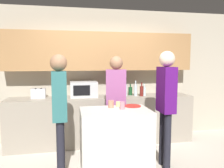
# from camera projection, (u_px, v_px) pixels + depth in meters

# --- Properties ---
(back_wall) EXTENTS (6.40, 0.40, 2.70)m
(back_wall) POSITION_uv_depth(u_px,v_px,m) (100.00, 66.00, 4.52)
(back_wall) COLOR #B2A893
(back_wall) RESTS_ON ground_plane
(back_counter) EXTENTS (3.60, 0.62, 0.94)m
(back_counter) POSITION_uv_depth(u_px,v_px,m) (102.00, 120.00, 4.36)
(back_counter) COLOR gray
(back_counter) RESTS_ON ground_plane
(kitchen_island) EXTENTS (1.01, 0.66, 0.93)m
(kitchen_island) POSITION_uv_depth(u_px,v_px,m) (115.00, 141.00, 3.21)
(kitchen_island) COLOR beige
(kitchen_island) RESTS_ON ground_plane
(microwave) EXTENTS (0.52, 0.39, 0.30)m
(microwave) POSITION_uv_depth(u_px,v_px,m) (84.00, 89.00, 4.28)
(microwave) COLOR #B7BABC
(microwave) RESTS_ON back_counter
(toaster) EXTENTS (0.26, 0.16, 0.18)m
(toaster) POSITION_uv_depth(u_px,v_px,m) (39.00, 93.00, 4.13)
(toaster) COLOR silver
(toaster) RESTS_ON back_counter
(potted_plant) EXTENTS (0.14, 0.14, 0.39)m
(potted_plant) POSITION_uv_depth(u_px,v_px,m) (164.00, 85.00, 4.60)
(potted_plant) COLOR silver
(potted_plant) RESTS_ON back_counter
(bottle_0) EXTENTS (0.09, 0.09, 0.23)m
(bottle_0) POSITION_uv_depth(u_px,v_px,m) (118.00, 92.00, 4.36)
(bottle_0) COLOR maroon
(bottle_0) RESTS_ON back_counter
(bottle_1) EXTENTS (0.07, 0.07, 0.24)m
(bottle_1) POSITION_uv_depth(u_px,v_px,m) (122.00, 91.00, 4.48)
(bottle_1) COLOR #472814
(bottle_1) RESTS_ON back_counter
(bottle_2) EXTENTS (0.06, 0.06, 0.31)m
(bottle_2) POSITION_uv_depth(u_px,v_px,m) (126.00, 90.00, 4.44)
(bottle_2) COLOR silver
(bottle_2) RESTS_ON back_counter
(bottle_3) EXTENTS (0.08, 0.08, 0.23)m
(bottle_3) POSITION_uv_depth(u_px,v_px,m) (130.00, 91.00, 4.51)
(bottle_3) COLOR #194723
(bottle_3) RESTS_ON back_counter
(bottle_4) EXTENTS (0.07, 0.07, 0.31)m
(bottle_4) POSITION_uv_depth(u_px,v_px,m) (136.00, 90.00, 4.38)
(bottle_4) COLOR silver
(bottle_4) RESTS_ON back_counter
(bottle_5) EXTENTS (0.08, 0.08, 0.28)m
(bottle_5) POSITION_uv_depth(u_px,v_px,m) (142.00, 91.00, 4.35)
(bottle_5) COLOR maroon
(bottle_5) RESTS_ON back_counter
(bottle_6) EXTENTS (0.07, 0.07, 0.25)m
(bottle_6) POSITION_uv_depth(u_px,v_px,m) (144.00, 91.00, 4.41)
(bottle_6) COLOR silver
(bottle_6) RESTS_ON back_counter
(plate_on_island) EXTENTS (0.26, 0.26, 0.01)m
(plate_on_island) POSITION_uv_depth(u_px,v_px,m) (132.00, 106.00, 3.39)
(plate_on_island) COLOR red
(plate_on_island) RESTS_ON kitchen_island
(cup_0) EXTENTS (0.07, 0.07, 0.08)m
(cup_0) POSITION_uv_depth(u_px,v_px,m) (118.00, 104.00, 3.39)
(cup_0) COLOR #DFE685
(cup_0) RESTS_ON kitchen_island
(cup_1) EXTENTS (0.08, 0.08, 0.11)m
(cup_1) POSITION_uv_depth(u_px,v_px,m) (122.00, 105.00, 3.19)
(cup_1) COLOR #BA7B87
(cup_1) RESTS_ON kitchen_island
(cup_2) EXTENTS (0.09, 0.09, 0.11)m
(cup_2) POSITION_uv_depth(u_px,v_px,m) (111.00, 104.00, 3.30)
(cup_2) COLOR tan
(cup_2) RESTS_ON kitchen_island
(person_left) EXTENTS (0.23, 0.35, 1.72)m
(person_left) POSITION_uv_depth(u_px,v_px,m) (60.00, 105.00, 2.97)
(person_left) COLOR black
(person_left) RESTS_ON ground_plane
(person_center) EXTENTS (0.37, 0.26, 1.72)m
(person_center) POSITION_uv_depth(u_px,v_px,m) (116.00, 96.00, 3.75)
(person_center) COLOR black
(person_center) RESTS_ON ground_plane
(person_right) EXTENTS (0.23, 0.34, 1.78)m
(person_right) POSITION_uv_depth(u_px,v_px,m) (166.00, 98.00, 3.29)
(person_right) COLOR black
(person_right) RESTS_ON ground_plane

